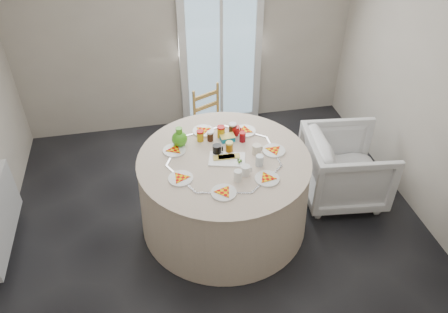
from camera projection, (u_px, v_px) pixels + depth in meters
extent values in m
plane|color=black|center=(220.00, 231.00, 4.25)|extent=(4.00, 4.00, 0.00)
cube|color=#BCB5A3|center=(186.00, 26.00, 5.01)|extent=(4.00, 0.02, 2.60)
cube|color=#BCB5A3|center=(446.00, 93.00, 3.77)|extent=(0.02, 4.00, 2.60)
cube|color=silver|center=(221.00, 45.00, 5.18)|extent=(1.00, 0.08, 2.10)
cube|color=silver|center=(1.00, 218.00, 3.86)|extent=(0.07, 1.00, 0.55)
cylinder|color=beige|center=(224.00, 192.00, 4.14)|extent=(1.61, 1.61, 0.81)
imported|color=silver|center=(345.00, 166.00, 4.43)|extent=(0.83, 0.87, 0.81)
cube|color=#097DA6|center=(227.00, 140.00, 4.11)|extent=(0.14, 0.11, 0.05)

